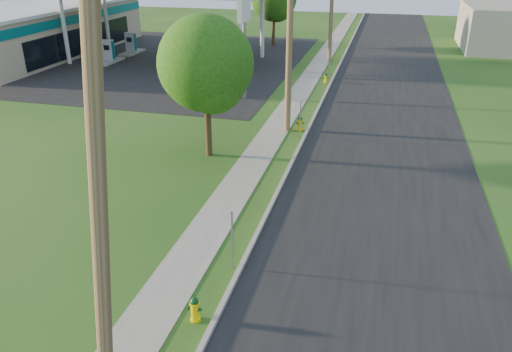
{
  "coord_description": "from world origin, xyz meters",
  "views": [
    {
      "loc": [
        4.12,
        -7.95,
        9.03
      ],
      "look_at": [
        0.0,
        8.0,
        1.4
      ],
      "focal_mm": 35.0,
      "sensor_mm": 36.0,
      "label": 1
    }
  ],
  "objects": [
    {
      "name": "road",
      "position": [
        4.5,
        10.0,
        0.01
      ],
      "size": [
        8.0,
        120.0,
        0.02
      ],
      "primitive_type": "cube",
      "color": "black",
      "rests_on": "ground"
    },
    {
      "name": "curb",
      "position": [
        0.5,
        10.0,
        0.07
      ],
      "size": [
        0.15,
        120.0,
        0.15
      ],
      "primitive_type": "cube",
      "color": "gray",
      "rests_on": "ground"
    },
    {
      "name": "sidewalk",
      "position": [
        -1.25,
        10.0,
        0.01
      ],
      "size": [
        1.5,
        120.0,
        0.03
      ],
      "primitive_type": "cube",
      "color": "gray",
      "rests_on": "ground"
    },
    {
      "name": "forecourt",
      "position": [
        -16.0,
        32.0,
        0.01
      ],
      "size": [
        26.0,
        28.0,
        0.02
      ],
      "primitive_type": "cube",
      "color": "black",
      "rests_on": "ground"
    },
    {
      "name": "utility_pole_near",
      "position": [
        -0.6,
        -1.0,
        4.8
      ],
      "size": [
        1.4,
        0.32,
        9.48
      ],
      "color": "brown",
      "rests_on": "ground"
    },
    {
      "name": "utility_pole_mid",
      "position": [
        -0.6,
        17.0,
        4.95
      ],
      "size": [
        1.4,
        0.32,
        9.8
      ],
      "color": "brown",
      "rests_on": "ground"
    },
    {
      "name": "utility_pole_far",
      "position": [
        -0.6,
        35.0,
        4.8
      ],
      "size": [
        1.4,
        0.32,
        9.5
      ],
      "color": "brown",
      "rests_on": "ground"
    },
    {
      "name": "sign_post_near",
      "position": [
        0.25,
        4.2,
        1.0
      ],
      "size": [
        0.05,
        0.04,
        2.0
      ],
      "primitive_type": "cube",
      "color": "gray",
      "rests_on": "ground"
    },
    {
      "name": "sign_post_mid",
      "position": [
        0.25,
        16.0,
        1.0
      ],
      "size": [
        0.05,
        0.04,
        2.0
      ],
      "primitive_type": "cube",
      "color": "gray",
      "rests_on": "ground"
    },
    {
      "name": "sign_post_far",
      "position": [
        0.25,
        28.2,
        1.0
      ],
      "size": [
        0.05,
        0.04,
        2.0
      ],
      "primitive_type": "cube",
      "color": "gray",
      "rests_on": "ground"
    },
    {
      "name": "fuel_pump_nw",
      "position": [
        -18.5,
        30.0,
        0.72
      ],
      "size": [
        1.2,
        3.2,
        1.9
      ],
      "color": "gray",
      "rests_on": "ground"
    },
    {
      "name": "fuel_pump_ne",
      "position": [
        -9.5,
        30.0,
        0.72
      ],
      "size": [
        1.2,
        3.2,
        1.9
      ],
      "color": "gray",
      "rests_on": "ground"
    },
    {
      "name": "fuel_pump_sw",
      "position": [
        -18.5,
        34.0,
        0.72
      ],
      "size": [
        1.2,
        3.2,
        1.9
      ],
      "color": "gray",
      "rests_on": "ground"
    },
    {
      "name": "fuel_pump_se",
      "position": [
        -9.5,
        34.0,
        0.72
      ],
      "size": [
        1.2,
        3.2,
        1.9
      ],
      "color": "gray",
      "rests_on": "ground"
    },
    {
      "name": "convenience_store",
      "position": [
        -26.98,
        32.0,
        2.13
      ],
      "size": [
        10.4,
        22.4,
        4.25
      ],
      "color": "tan",
      "rests_on": "ground"
    },
    {
      "name": "price_pylon",
      "position": [
        -4.5,
        22.5,
        5.43
      ],
      "size": [
        0.34,
        2.04,
        6.85
      ],
      "color": "gray",
      "rests_on": "ground"
    },
    {
      "name": "tree_verge",
      "position": [
        -3.4,
        12.61,
        4.16
      ],
      "size": [
        4.26,
        4.26,
        6.46
      ],
      "color": "#382915",
      "rests_on": "ground"
    },
    {
      "name": "tree_lot",
      "position": [
        -6.74,
        41.23,
        4.32
      ],
      "size": [
        4.42,
        4.42,
        6.7
      ],
      "color": "#382915",
      "rests_on": "ground"
    },
    {
      "name": "hydrant_near",
      "position": [
        -0.04,
        1.71,
        0.37
      ],
      "size": [
        0.39,
        0.35,
        0.75
      ],
      "color": "#F9D500",
      "rests_on": "ground"
    },
    {
      "name": "hydrant_mid",
      "position": [
        0.07,
        17.15,
        0.4
      ],
      "size": [
        0.42,
        0.37,
        0.81
      ],
      "color": "#E6B702",
      "rests_on": "ground"
    },
    {
      "name": "hydrant_far",
      "position": [
        0.09,
        27.73,
        0.33
      ],
      "size": [
        0.35,
        0.31,
        0.68
      ],
      "color": "#F7D800",
      "rests_on": "ground"
    },
    {
      "name": "car_silver",
      "position": [
        -8.81,
        31.81,
        0.74
      ],
      "size": [
        4.67,
        2.79,
        1.49
      ],
      "primitive_type": "imported",
      "rotation": [
        0.0,
        0.0,
        1.32
      ],
      "color": "silver",
      "rests_on": "ground"
    }
  ]
}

